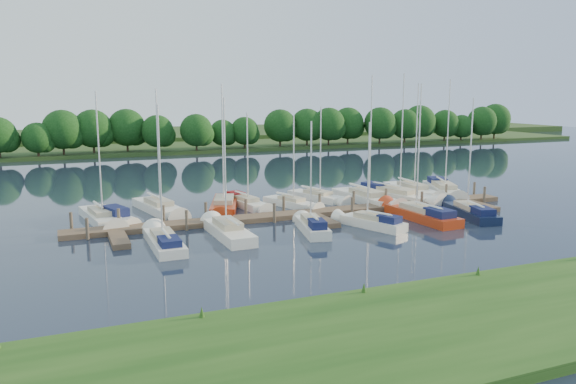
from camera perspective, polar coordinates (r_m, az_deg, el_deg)
name	(u,v)px	position (r m, az deg, el deg)	size (l,w,h in m)	color
ground	(353,237)	(41.45, 6.62, -4.61)	(260.00, 260.00, 0.00)	#192032
near_bank	(518,312)	(29.13, 22.35, -11.20)	(90.00, 10.00, 0.50)	#1A4313
dock	(311,215)	(47.74, 2.38, -2.35)	(40.00, 6.00, 0.40)	brown
mooring_pilings	(306,208)	(48.66, 1.82, -1.63)	(38.24, 2.84, 2.00)	#473D33
far_shore	(166,146)	(112.20, -12.30, 4.62)	(180.00, 30.00, 0.60)	#27431A
distant_hill	(146,135)	(136.77, -14.19, 5.64)	(220.00, 40.00, 1.40)	#334C21
treeline	(195,130)	(100.07, -9.45, 6.25)	(145.23, 9.65, 8.15)	#38281C
sailboat_n_0	(102,219)	(48.43, -18.36, -2.59)	(3.17, 8.73, 10.98)	white
motorboat	(117,219)	(47.76, -16.96, -2.60)	(3.00, 5.57, 1.63)	white
sailboat_n_2	(159,209)	(51.01, -12.93, -1.71)	(3.56, 8.89, 11.24)	white
sailboat_n_3	(224,207)	(51.06, -6.50, -1.50)	(4.63, 9.14, 11.64)	#AD2E0F
sailboat_n_4	(246,204)	(52.13, -4.28, -1.18)	(2.78, 7.12, 9.07)	white
sailboat_n_5	(292,204)	(52.07, 0.41, -1.22)	(3.46, 6.83, 8.75)	white
sailboat_n_6	(318,198)	(55.19, 3.10, -0.59)	(3.82, 7.41, 9.51)	white
sailboat_n_7	(367,200)	(54.57, 8.07, -0.79)	(2.93, 9.91, 12.54)	white
sailboat_n_8	(396,196)	(56.79, 10.93, -0.40)	(4.76, 10.13, 12.73)	white
sailboat_n_9	(413,192)	(59.67, 12.56, 0.00)	(2.60, 9.29, 11.82)	white
sailboat_n_10	(444,191)	(60.94, 15.53, 0.12)	(5.19, 9.53, 12.22)	white
sailboat_s_0	(164,242)	(39.77, -12.51, -4.95)	(1.88, 7.86, 10.00)	white
sailboat_s_1	(228,233)	(41.63, -6.16, -4.13)	(2.11, 8.15, 10.60)	white
sailboat_s_2	(312,228)	(42.72, 2.44, -3.63)	(2.68, 6.73, 8.81)	white
sailboat_s_3	(371,223)	(44.63, 8.45, -3.16)	(3.46, 6.53, 8.63)	white
sailboat_s_4	(420,215)	(48.22, 13.23, -2.32)	(2.56, 9.13, 11.64)	#AD2E0F
sailboat_s_5	(469,213)	(50.44, 17.95, -2.02)	(3.52, 8.24, 10.45)	#0F1833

